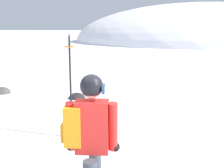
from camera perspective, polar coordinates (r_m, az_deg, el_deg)
name	(u,v)px	position (r m, az deg, el deg)	size (l,w,h in m)	color
ridge_peak_main	(199,41)	(44.80, 17.07, 8.18)	(36.58, 32.92, 11.04)	white
snowboarder_main	(90,145)	(3.24, -4.50, -12.04)	(0.64, 1.84, 1.71)	#23B7A3
piste_marker_near	(70,80)	(5.60, -8.32, 0.84)	(0.20, 0.20, 2.09)	black
rock_dark	(77,99)	(8.94, -7.02, -2.90)	(0.52, 0.44, 0.37)	#282628
rock_mid	(2,93)	(10.28, -21.12, -1.70)	(0.59, 0.50, 0.41)	#4C4742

